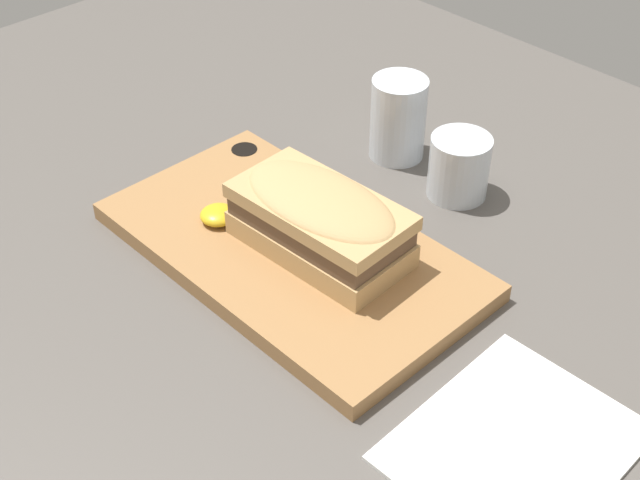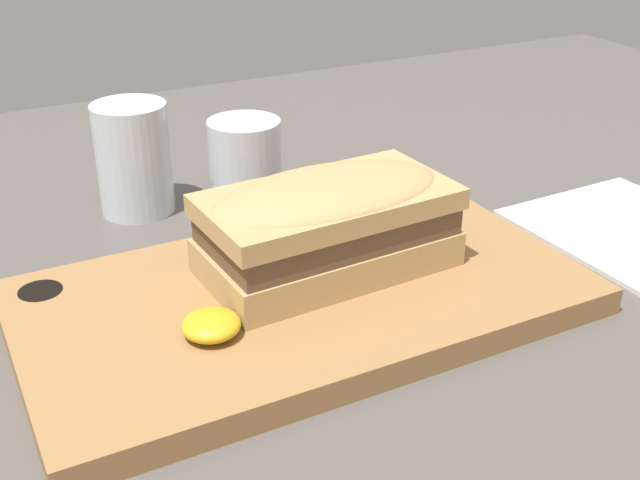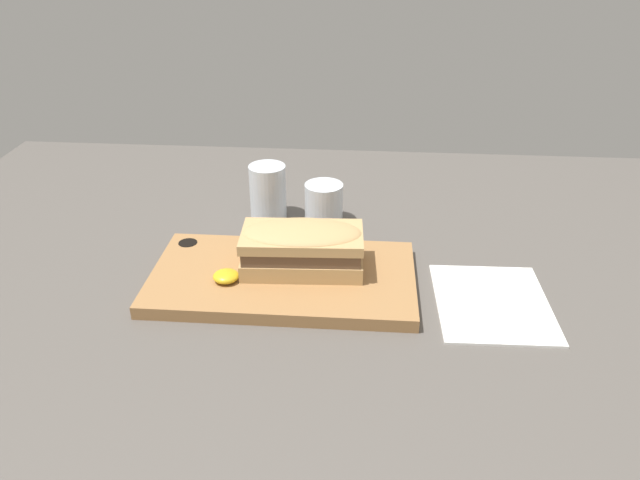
# 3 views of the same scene
# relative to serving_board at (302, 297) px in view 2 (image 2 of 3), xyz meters

# --- Properties ---
(dining_table) EXTENTS (1.53, 1.23, 0.02)m
(dining_table) POSITION_rel_serving_board_xyz_m (0.06, -0.04, -0.02)
(dining_table) COLOR #56514C
(dining_table) RESTS_ON ground
(serving_board) EXTENTS (0.39, 0.22, 0.02)m
(serving_board) POSITION_rel_serving_board_xyz_m (0.00, 0.00, 0.00)
(serving_board) COLOR #9E7042
(serving_board) RESTS_ON dining_table
(sandwich) EXTENTS (0.18, 0.10, 0.07)m
(sandwich) POSITION_rel_serving_board_xyz_m (0.03, 0.01, 0.05)
(sandwich) COLOR tan
(sandwich) RESTS_ON serving_board
(mustard_dollop) EXTENTS (0.04, 0.04, 0.02)m
(mustard_dollop) POSITION_rel_serving_board_xyz_m (-0.08, -0.03, 0.02)
(mustard_dollop) COLOR gold
(mustard_dollop) RESTS_ON serving_board
(water_glass) EXTENTS (0.07, 0.07, 0.10)m
(water_glass) POSITION_rel_serving_board_xyz_m (-0.06, 0.22, 0.03)
(water_glass) COLOR silver
(water_glass) RESTS_ON dining_table
(wine_glass) EXTENTS (0.07, 0.07, 0.07)m
(wine_glass) POSITION_rel_serving_board_xyz_m (0.05, 0.21, 0.02)
(wine_glass) COLOR silver
(wine_glass) RESTS_ON dining_table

